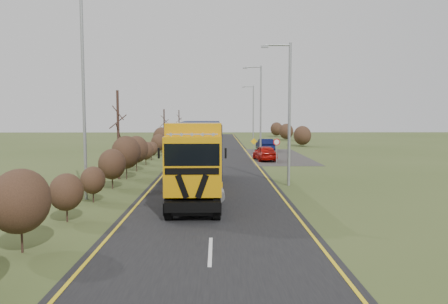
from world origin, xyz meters
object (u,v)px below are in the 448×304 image
lorry (199,152)px  car_red_hatchback (265,153)px  car_blue_sedan (265,145)px  streetlight_near (288,108)px  speed_sign (277,146)px

lorry → car_red_hatchback: bearing=70.8°
lorry → car_blue_sedan: lorry is taller
streetlight_near → car_blue_sedan: bearing=86.7°
car_blue_sedan → speed_sign: bearing=83.1°
car_blue_sedan → speed_sign: size_ratio=1.99×
car_red_hatchback → streetlight_near: (-0.22, -14.60, 4.10)m
lorry → car_red_hatchback: 17.76m
speed_sign → streetlight_near: bearing=-94.8°
lorry → streetlight_near: size_ratio=1.66×
lorry → car_blue_sedan: size_ratio=3.27×
streetlight_near → speed_sign: streetlight_near is taller
car_blue_sedan → streetlight_near: 25.66m
car_red_hatchback → car_blue_sedan: size_ratio=0.95×
car_red_hatchback → speed_sign: speed_sign is taller
car_blue_sedan → car_red_hatchback: bearing=78.5°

